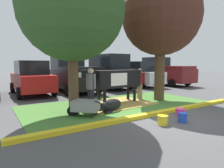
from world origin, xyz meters
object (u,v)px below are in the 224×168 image
object	(u,v)px
bucket_pink	(180,112)
sedan_red	(32,78)
cow_holstein	(115,79)
bucket_blue	(182,117)
person_handler	(91,88)
calf_lying	(111,105)
wheelbarrow	(85,106)
shade_tree_right	(161,17)
person_visitor_near	(140,83)
shade_tree_left	(72,8)
suv_black	(108,71)
bucket_yellow	(163,120)
hatchback_white	(138,74)
pickup_truck_maroon	(163,72)
pickup_truck_black	(72,75)

from	to	relation	value
bucket_pink	sedan_red	size ratio (longest dim) A/B	0.08
cow_holstein	bucket_blue	bearing A→B (deg)	-88.02
bucket_pink	person_handler	bearing A→B (deg)	134.30
calf_lying	wheelbarrow	xyz separation A→B (m)	(-1.15, -0.17, 0.15)
shade_tree_right	cow_holstein	bearing A→B (deg)	166.24
person_visitor_near	wheelbarrow	world-z (taller)	person_visitor_near
cow_holstein	bucket_pink	size ratio (longest dim) A/B	9.45
shade_tree_right	sedan_red	world-z (taller)	shade_tree_right
shade_tree_left	bucket_pink	bearing A→B (deg)	-37.64
shade_tree_left	suv_black	xyz separation A→B (m)	(5.04, 5.77, -2.52)
shade_tree_right	suv_black	distance (m)	6.28
shade_tree_left	person_handler	bearing A→B (deg)	2.58
bucket_yellow	bucket_blue	xyz separation A→B (m)	(0.72, -0.15, 0.01)
shade_tree_left	hatchback_white	size ratio (longest dim) A/B	1.29
shade_tree_left	suv_black	size ratio (longest dim) A/B	1.23
calf_lying	suv_black	size ratio (longest dim) A/B	0.29
shade_tree_left	person_visitor_near	world-z (taller)	shade_tree_left
calf_lying	sedan_red	world-z (taller)	sedan_red
bucket_pink	sedan_red	distance (m)	8.74
shade_tree_right	bucket_pink	xyz separation A→B (m)	(-1.59, -2.54, -3.99)
person_visitor_near	sedan_red	xyz separation A→B (m)	(-4.38, 4.75, 0.13)
wheelbarrow	bucket_blue	size ratio (longest dim) A/B	4.45
wheelbarrow	person_handler	bearing A→B (deg)	50.07
shade_tree_left	cow_holstein	bearing A→B (deg)	17.71
shade_tree_left	hatchback_white	bearing A→B (deg)	35.19
wheelbarrow	pickup_truck_maroon	xyz separation A→B (m)	(10.34, 6.03, 0.73)
person_visitor_near	wheelbarrow	size ratio (longest dim) A/B	1.17
person_handler	hatchback_white	size ratio (longest dim) A/B	0.38
cow_holstein	bucket_pink	bearing A→B (deg)	-77.32
cow_holstein	bucket_pink	world-z (taller)	cow_holstein
wheelbarrow	suv_black	xyz separation A→B (m)	(4.89, 6.42, 0.88)
person_visitor_near	wheelbarrow	xyz separation A→B (m)	(-3.80, -1.53, -0.47)
bucket_pink	hatchback_white	xyz separation A→B (m)	(4.71, 7.82, 0.85)
wheelbarrow	hatchback_white	xyz separation A→B (m)	(7.60, 6.12, 0.60)
sedan_red	wheelbarrow	bearing A→B (deg)	-84.69
bucket_blue	hatchback_white	distance (m)	9.92
sedan_red	suv_black	bearing A→B (deg)	1.50
cow_holstein	shade_tree_left	bearing A→B (deg)	-162.29
shade_tree_left	hatchback_white	world-z (taller)	shade_tree_left
wheelbarrow	bucket_blue	world-z (taller)	wheelbarrow
person_visitor_near	bucket_yellow	size ratio (longest dim) A/B	4.73
shade_tree_right	bucket_blue	bearing A→B (deg)	-125.12
shade_tree_left	shade_tree_right	size ratio (longest dim) A/B	0.94
shade_tree_right	person_visitor_near	size ratio (longest dim) A/B	3.81
person_handler	wheelbarrow	bearing A→B (deg)	-129.93
shade_tree_left	wheelbarrow	bearing A→B (deg)	-76.70
bucket_pink	bucket_yellow	bearing A→B (deg)	-163.51
pickup_truck_black	bucket_blue	bearing A→B (deg)	-87.74
person_handler	calf_lying	bearing A→B (deg)	-41.04
shade_tree_right	calf_lying	distance (m)	5.16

